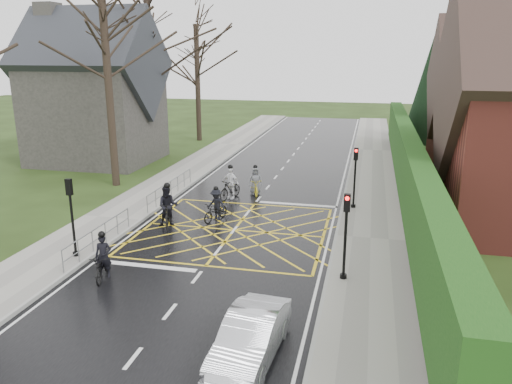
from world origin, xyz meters
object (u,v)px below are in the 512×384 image
at_px(cyclist_rear, 103,263).
at_px(cyclist_lead, 255,184).
at_px(cyclist_back, 168,210).
at_px(car, 250,337).
at_px(cyclist_mid, 216,208).
at_px(cyclist_front, 230,186).

distance_m(cyclist_rear, cyclist_lead, 11.99).
xyz_separation_m(cyclist_back, car, (6.09, -9.12, -0.15)).
bearing_deg(cyclist_mid, cyclist_front, 114.91).
distance_m(cyclist_rear, car, 7.15).
bearing_deg(cyclist_front, cyclist_mid, -66.79).
bearing_deg(cyclist_back, cyclist_mid, 15.28).
relative_size(cyclist_back, cyclist_front, 1.08).
height_order(cyclist_back, cyclist_mid, cyclist_back).
relative_size(cyclist_lead, car, 0.48).
distance_m(cyclist_rear, cyclist_front, 10.59).
bearing_deg(cyclist_rear, car, -45.86).
bearing_deg(car, cyclist_back, 127.72).
relative_size(cyclist_mid, car, 0.48).
relative_size(cyclist_front, cyclist_lead, 1.08).
height_order(cyclist_mid, cyclist_lead, cyclist_lead).
bearing_deg(cyclist_lead, cyclist_rear, -124.98).
distance_m(cyclist_front, cyclist_lead, 1.64).
distance_m(cyclist_rear, cyclist_mid, 7.17).
bearing_deg(car, cyclist_lead, 106.61).
xyz_separation_m(cyclist_mid, cyclist_lead, (0.79, 4.78, -0.03)).
xyz_separation_m(cyclist_rear, cyclist_mid, (2.03, 6.88, 0.05)).
distance_m(cyclist_mid, cyclist_lead, 4.84).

